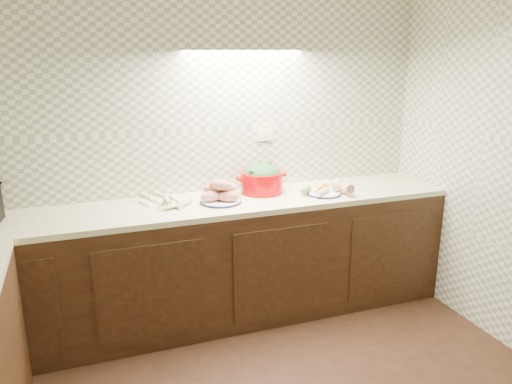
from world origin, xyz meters
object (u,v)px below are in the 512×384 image
object	(u,v)px
sweet_potato_plate	(220,194)
onion_bowl	(221,191)
parsnip_pile	(169,203)
veg_plate	(330,188)
dutch_oven	(262,179)

from	to	relation	value
sweet_potato_plate	onion_bowl	xyz separation A→B (m)	(0.04, 0.14, -0.02)
parsnip_pile	veg_plate	distance (m)	1.18
veg_plate	dutch_oven	bearing A→B (deg)	155.22
sweet_potato_plate	veg_plate	size ratio (longest dim) A/B	0.81
onion_bowl	dutch_oven	bearing A→B (deg)	-0.04
onion_bowl	veg_plate	size ratio (longest dim) A/B	0.40
sweet_potato_plate	dutch_oven	size ratio (longest dim) A/B	0.77
dutch_oven	veg_plate	size ratio (longest dim) A/B	1.05
veg_plate	sweet_potato_plate	bearing A→B (deg)	174.66
onion_bowl	veg_plate	bearing A→B (deg)	-15.34
sweet_potato_plate	dutch_oven	world-z (taller)	dutch_oven
parsnip_pile	onion_bowl	distance (m)	0.42
sweet_potato_plate	dutch_oven	distance (m)	0.39
parsnip_pile	onion_bowl	xyz separation A→B (m)	(0.41, 0.12, 0.01)
parsnip_pile	veg_plate	bearing A→B (deg)	-4.44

